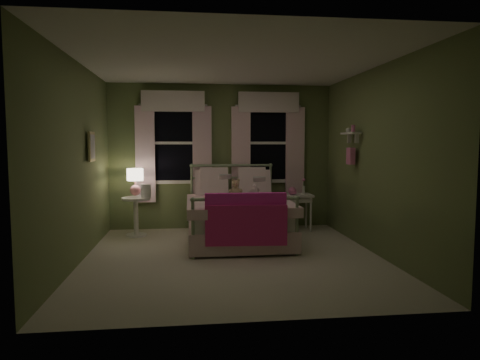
{
  "coord_description": "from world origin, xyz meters",
  "views": [
    {
      "loc": [
        -0.58,
        -5.66,
        1.56
      ],
      "look_at": [
        0.17,
        0.65,
        1.0
      ],
      "focal_mm": 32.0,
      "sensor_mm": 36.0,
      "label": 1
    }
  ],
  "objects": [
    {
      "name": "window_right",
      "position": [
        0.85,
        2.03,
        1.62
      ],
      "size": [
        1.34,
        0.13,
        1.96
      ],
      "color": "black",
      "rests_on": "room_shell"
    },
    {
      "name": "table_lamp",
      "position": [
        -1.47,
        1.54,
        0.95
      ],
      "size": [
        0.27,
        0.27,
        0.45
      ],
      "color": "pink",
      "rests_on": "nightstand_left"
    },
    {
      "name": "child_right",
      "position": [
        0.45,
        1.42,
        0.96
      ],
      "size": [
        0.45,
        0.39,
        0.79
      ],
      "primitive_type": "imported",
      "rotation": [
        0.0,
        0.0,
        2.88
      ],
      "color": "#F7D1DD",
      "rests_on": "bed"
    },
    {
      "name": "pink_throw",
      "position": [
        0.17,
        -0.03,
        0.61
      ],
      "size": [
        1.1,
        0.19,
        0.71
      ],
      "color": "#F630B3",
      "rests_on": "bed"
    },
    {
      "name": "nightstand_left",
      "position": [
        -1.47,
        1.54,
        0.42
      ],
      "size": [
        0.46,
        0.46,
        0.65
      ],
      "color": "white",
      "rests_on": "ground"
    },
    {
      "name": "wall_shelf",
      "position": [
        1.9,
        0.7,
        1.52
      ],
      "size": [
        0.15,
        0.5,
        0.6
      ],
      "color": "white",
      "rests_on": "room_shell"
    },
    {
      "name": "framed_picture",
      "position": [
        -1.95,
        0.6,
        1.5
      ],
      "size": [
        0.03,
        0.32,
        0.42
      ],
      "color": "beige",
      "rests_on": "room_shell"
    },
    {
      "name": "room_shell",
      "position": [
        0.0,
        0.0,
        1.3
      ],
      "size": [
        4.2,
        4.2,
        4.2
      ],
      "color": "beige",
      "rests_on": "ground"
    },
    {
      "name": "nightstand_right",
      "position": [
        1.31,
        1.64,
        0.55
      ],
      "size": [
        0.5,
        0.4,
        0.64
      ],
      "color": "white",
      "rests_on": "ground"
    },
    {
      "name": "book_right",
      "position": [
        0.45,
        1.17,
        0.92
      ],
      "size": [
        0.21,
        0.14,
        0.26
      ],
      "primitive_type": "imported",
      "rotation": [
        1.22,
        0.0,
        -0.15
      ],
      "color": "beige",
      "rests_on": "child_right"
    },
    {
      "name": "teddy_bear",
      "position": [
        0.17,
        1.26,
        0.79
      ],
      "size": [
        0.22,
        0.18,
        0.3
      ],
      "color": "tan",
      "rests_on": "bed"
    },
    {
      "name": "child_left",
      "position": [
        -0.11,
        1.42,
        0.93
      ],
      "size": [
        0.28,
        0.19,
        0.72
      ],
      "primitive_type": "imported",
      "rotation": [
        0.0,
        0.0,
        3.22
      ],
      "color": "#F7D1DD",
      "rests_on": "bed"
    },
    {
      "name": "bed",
      "position": [
        0.17,
        1.0,
        0.38
      ],
      "size": [
        1.58,
        2.04,
        1.18
      ],
      "color": "white",
      "rests_on": "ground"
    },
    {
      "name": "window_left",
      "position": [
        -0.85,
        2.03,
        1.62
      ],
      "size": [
        1.34,
        0.13,
        1.96
      ],
      "color": "black",
      "rests_on": "room_shell"
    },
    {
      "name": "bud_vase",
      "position": [
        1.43,
        1.69,
        0.79
      ],
      "size": [
        0.06,
        0.06,
        0.28
      ],
      "color": "white",
      "rests_on": "nightstand_right"
    },
    {
      "name": "book_left",
      "position": [
        -0.11,
        1.17,
        0.96
      ],
      "size": [
        0.2,
        0.12,
        0.26
      ],
      "primitive_type": "imported",
      "rotation": [
        1.22,
        0.0,
        -0.03
      ],
      "color": "beige",
      "rests_on": "child_left"
    },
    {
      "name": "book_nightstand",
      "position": [
        -1.37,
        1.46,
        0.66
      ],
      "size": [
        0.2,
        0.25,
        0.02
      ],
      "primitive_type": "imported",
      "rotation": [
        0.0,
        0.0,
        -0.18
      ],
      "color": "beige",
      "rests_on": "nightstand_left"
    },
    {
      "name": "pink_toy",
      "position": [
        1.21,
        1.64,
        0.71
      ],
      "size": [
        0.14,
        0.18,
        0.14
      ],
      "color": "pink",
      "rests_on": "nightstand_right"
    }
  ]
}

